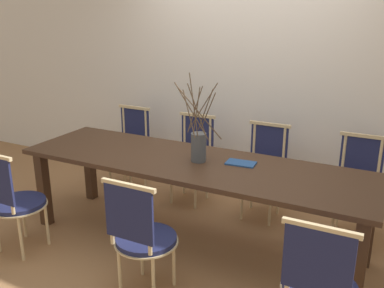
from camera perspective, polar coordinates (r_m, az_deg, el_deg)
name	(u,v)px	position (r m, az deg, el deg)	size (l,w,h in m)	color
ground_plane	(192,242)	(3.92, 0.00, -12.92)	(16.00, 16.00, 0.00)	#9E7047
wall_rear	(251,47)	(4.63, 7.83, 12.65)	(12.00, 0.06, 3.20)	white
dining_table	(192,171)	(3.62, 0.00, -3.63)	(3.02, 0.87, 0.77)	#422B1C
chair_near_leftend	(13,199)	(3.86, -22.75, -6.77)	(0.46, 0.46, 0.93)	#1E234C
chair_near_left	(142,234)	(3.07, -6.70, -11.89)	(0.46, 0.46, 0.93)	#1E234C
chair_near_center	(319,283)	(2.69, 16.59, -17.39)	(0.46, 0.46, 0.93)	#1E234C
chair_far_leftend	(129,146)	(4.94, -8.40, -0.27)	(0.46, 0.46, 0.93)	#1E234C
chair_far_left	(192,157)	(4.53, -0.06, -1.71)	(0.46, 0.46, 0.93)	#1E234C
chair_far_center	(264,169)	(4.25, 9.52, -3.32)	(0.46, 0.46, 0.93)	#1E234C
chair_far_right	(357,185)	(4.10, 21.11, -5.13)	(0.46, 0.46, 0.93)	#1E234C
vase_centerpiece	(199,145)	(3.54, 0.88, -0.11)	(0.38, 0.38, 0.74)	#4C5156
book_stack	(241,163)	(3.54, 6.54, -2.55)	(0.25, 0.16, 0.01)	#234C8C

